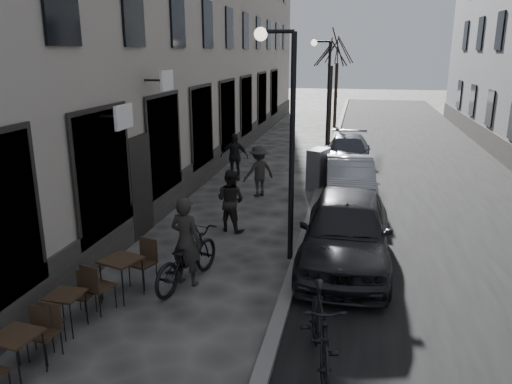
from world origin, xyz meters
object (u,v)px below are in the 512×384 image
(bistro_set_a, at_px, (17,352))
(utility_cabinet, at_px, (318,169))
(tree_far, at_px, (338,50))
(pedestrian_far, at_px, (234,157))
(bistro_set_c, at_px, (122,274))
(streetlamp_near, at_px, (285,121))
(car_near, at_px, (346,230))
(tree_near, at_px, (332,50))
(bistro_set_b, at_px, (66,308))
(pedestrian_near, at_px, (230,200))
(streetlamp_far, at_px, (325,85))
(pedestrian_mid, at_px, (259,171))
(bicycle, at_px, (187,258))
(car_far, at_px, (347,152))
(moped, at_px, (320,330))
(car_mid, at_px, (350,180))

(bistro_set_a, height_order, utility_cabinet, utility_cabinet)
(tree_far, bearing_deg, pedestrian_far, -101.70)
(tree_far, distance_m, bistro_set_c, 24.05)
(streetlamp_near, distance_m, car_near, 2.74)
(tree_near, bearing_deg, pedestrian_far, -109.79)
(bistro_set_b, relative_size, pedestrian_near, 0.82)
(car_near, bearing_deg, streetlamp_far, 97.52)
(pedestrian_mid, bearing_deg, bistro_set_c, 39.88)
(bicycle, distance_m, car_near, 3.55)
(pedestrian_near, distance_m, pedestrian_far, 5.45)
(tree_far, relative_size, bistro_set_a, 3.81)
(utility_cabinet, bearing_deg, bicycle, -85.48)
(tree_far, distance_m, car_far, 12.04)
(streetlamp_far, bearing_deg, moped, -85.82)
(streetlamp_far, xyz_separation_m, bistro_set_b, (-3.13, -15.81, -2.74))
(tree_near, xyz_separation_m, bistro_set_c, (-2.81, -17.52, -4.17))
(bicycle, bearing_deg, tree_far, -80.49)
(bicycle, distance_m, moped, 3.70)
(pedestrian_near, distance_m, car_far, 8.63)
(bistro_set_b, bearing_deg, pedestrian_far, 89.33)
(car_near, distance_m, moped, 3.95)
(tree_far, distance_m, car_mid, 16.63)
(bistro_set_b, relative_size, pedestrian_far, 0.79)
(bicycle, xyz_separation_m, pedestrian_near, (0.09, 3.24, 0.26))
(streetlamp_near, relative_size, bistro_set_b, 3.72)
(bistro_set_c, xyz_separation_m, pedestrian_near, (1.11, 4.07, 0.34))
(streetlamp_far, bearing_deg, pedestrian_near, -98.88)
(streetlamp_far, distance_m, car_mid, 7.64)
(tree_far, bearing_deg, car_mid, -85.36)
(pedestrian_mid, height_order, pedestrian_far, pedestrian_far)
(bistro_set_b, relative_size, moped, 0.65)
(utility_cabinet, xyz_separation_m, pedestrian_far, (-3.13, 0.59, 0.17))
(utility_cabinet, distance_m, pedestrian_mid, 2.28)
(bistro_set_c, bearing_deg, car_far, 89.69)
(tree_far, height_order, pedestrian_far, tree_far)
(pedestrian_mid, height_order, car_far, pedestrian_mid)
(streetlamp_far, xyz_separation_m, bistro_set_c, (-2.74, -14.52, -2.67))
(streetlamp_near, height_order, tree_far, tree_far)
(car_near, bearing_deg, pedestrian_mid, 121.66)
(bistro_set_a, distance_m, car_near, 6.80)
(pedestrian_far, bearing_deg, bistro_set_a, -99.81)
(tree_near, relative_size, moped, 2.73)
(streetlamp_far, distance_m, pedestrian_far, 6.32)
(streetlamp_far, height_order, bistro_set_c, streetlamp_far)
(bistro_set_b, bearing_deg, bicycle, 57.05)
(car_mid, bearing_deg, bistro_set_a, -118.03)
(bistro_set_c, height_order, car_near, car_near)
(streetlamp_near, xyz_separation_m, pedestrian_near, (-1.63, 1.55, -2.33))
(pedestrian_far, height_order, car_near, pedestrian_far)
(streetlamp_far, relative_size, car_near, 1.06)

